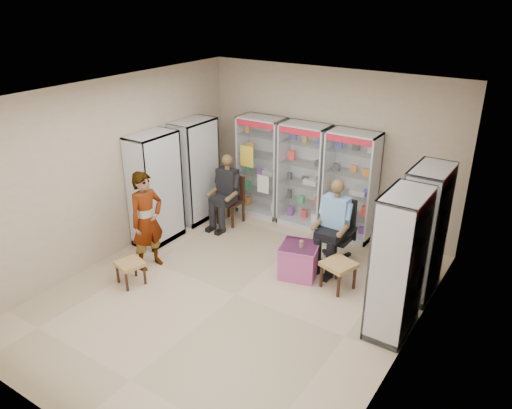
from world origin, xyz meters
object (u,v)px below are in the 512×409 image
Objects in this scene: cabinet_left_far at (195,171)px; cabinet_right_near at (398,265)px; pink_trunk at (299,260)px; cabinet_back_mid at (304,176)px; standing_man at (147,221)px; cabinet_right_far at (423,233)px; cabinet_back_left at (262,167)px; seated_shopkeeper at (335,226)px; woven_stool_a at (338,275)px; office_chair at (336,233)px; woven_stool_b at (131,273)px; cabinet_left_near at (155,189)px; cabinet_back_right at (350,186)px; wooden_chair at (230,201)px.

cabinet_right_near is at bearing 73.75° from cabinet_left_far.
cabinet_left_far is 2.95m from pink_trunk.
cabinet_back_mid is 3.11m from standing_man.
cabinet_right_far is 1.00× the size of cabinet_right_near.
cabinet_right_near is (3.53, -2.23, 0.00)m from cabinet_back_left.
cabinet_back_left is 1.40× the size of seated_shopkeeper.
cabinet_back_mid reaches higher than seated_shopkeeper.
woven_stool_a is (0.68, 0.01, -0.05)m from pink_trunk.
cabinet_back_mid is 1.78× the size of office_chair.
office_chair is at bearing 44.13° from woven_stool_b.
cabinet_back_left is at bearing 72.25° from cabinet_right_far.
cabinet_back_mid is 1.00× the size of cabinet_left_far.
cabinet_back_mid is at bearing 70.43° from woven_stool_b.
cabinet_left_near is at bearing -173.46° from pink_trunk.
cabinet_back_left is 2.84m from standing_man.
cabinet_left_far is at bearing -161.81° from cabinet_back_right.
cabinet_left_near is 1.71m from woven_stool_b.
cabinet_right_near is 1.87m from office_chair.
cabinet_left_far is (-1.88, -0.93, 0.00)m from cabinet_back_mid.
seated_shopkeeper is 2.54× the size of pink_trunk.
cabinet_right_far is 1.40× the size of seated_shopkeeper.
cabinet_right_far is 4.51× the size of woven_stool_a.
standing_man reaches higher than woven_stool_b.
seated_shopkeeper is 0.86m from woven_stool_a.
cabinet_back_left is 1.00× the size of cabinet_back_mid.
pink_trunk is (2.75, 0.32, -0.73)m from cabinet_left_near.
cabinet_back_mid is 5.24× the size of woven_stool_b.
cabinet_back_mid is 1.00× the size of cabinet_right_near.
cabinet_back_mid and cabinet_back_right have the same top height.
cabinet_back_right is at bearing 55.27° from cabinet_right_far.
cabinet_left_far reaches higher than pink_trunk.
cabinet_back_left reaches higher than wooden_chair.
pink_trunk is (-0.08, -1.71, -0.73)m from cabinet_back_right.
cabinet_back_right is at bearing 108.19° from cabinet_left_far.
cabinet_right_far is at bearing 29.09° from woven_stool_a.
wooden_chair is at bearing 5.51° from standing_man.
cabinet_back_right reaches higher than seated_shopkeeper.
cabinet_back_left reaches higher than pink_trunk.
woven_stool_a is (-1.03, 0.53, -0.78)m from cabinet_right_near.
pink_trunk is at bearing -92.58° from cabinet_back_right.
woven_stool_a is 0.27× the size of standing_man.
wooden_chair is 2.46× the size of woven_stool_b.
cabinet_back_left and cabinet_left_far have the same top height.
office_chair is (3.07, 0.98, -0.44)m from cabinet_left_near.
cabinet_back_right is 1.16m from office_chair.
cabinet_back_left is at bearing 1.41° from standing_man.
cabinet_right_near is 4.51× the size of woven_stool_a.
cabinet_back_mid is 3.54× the size of pink_trunk.
cabinet_back_right is 1.97m from woven_stool_a.
pink_trunk is (-0.32, -0.61, -0.44)m from seated_shopkeeper.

